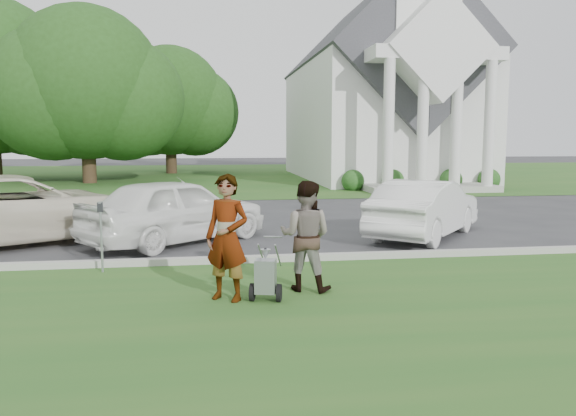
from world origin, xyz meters
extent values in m
plane|color=#333335|center=(0.00, 0.00, 0.00)|extent=(120.00, 120.00, 0.00)
cube|color=#26571E|center=(0.00, -3.00, 0.01)|extent=(80.00, 7.00, 0.01)
cube|color=#26571E|center=(0.00, 27.00, 0.01)|extent=(80.00, 30.00, 0.01)
cube|color=#9E9E93|center=(0.00, 0.55, 0.07)|extent=(80.00, 0.18, 0.15)
cube|color=white|center=(9.00, 24.00, 3.50)|extent=(9.00, 16.00, 7.00)
cube|color=#38383D|center=(9.00, 24.00, 7.00)|extent=(9.19, 17.00, 9.19)
cube|color=#9E9E93|center=(9.00, 14.80, 0.15)|extent=(6.20, 2.60, 0.30)
cylinder|color=white|center=(6.60, 13.80, 3.00)|extent=(0.50, 0.50, 6.00)
cylinder|color=white|center=(8.20, 13.80, 3.00)|extent=(0.50, 0.50, 6.00)
cylinder|color=white|center=(9.80, 13.80, 3.00)|extent=(0.50, 0.50, 6.00)
cylinder|color=white|center=(11.40, 13.80, 3.00)|extent=(0.50, 0.50, 6.00)
cube|color=white|center=(9.00, 14.60, 6.30)|extent=(6.20, 2.00, 0.60)
cube|color=white|center=(9.00, 14.60, 6.60)|extent=(5.09, 2.20, 5.09)
sphere|color=#1E4C19|center=(5.50, 15.70, 0.45)|extent=(1.10, 1.10, 1.10)
sphere|color=#1E4C19|center=(7.50, 15.70, 0.45)|extent=(1.10, 1.10, 1.10)
sphere|color=#1E4C19|center=(10.50, 15.70, 0.45)|extent=(1.10, 1.10, 1.10)
sphere|color=#1E4C19|center=(12.50, 15.70, 0.45)|extent=(1.10, 1.10, 1.10)
cylinder|color=#332316|center=(-8.00, 22.00, 1.60)|extent=(0.76, 0.76, 3.20)
sphere|color=#214615|center=(-8.00, 22.00, 5.51)|extent=(8.40, 8.40, 8.40)
sphere|color=#214615|center=(-6.11, 22.30, 4.67)|extent=(6.89, 6.89, 6.89)
sphere|color=#214615|center=(-9.68, 21.70, 4.88)|extent=(7.22, 7.22, 7.22)
sphere|color=#214615|center=(-11.93, 25.30, 5.21)|extent=(7.54, 7.54, 7.54)
cylinder|color=#332316|center=(-4.00, 30.00, 1.50)|extent=(0.76, 0.76, 3.00)
sphere|color=#214615|center=(-4.00, 30.00, 5.09)|extent=(7.60, 7.60, 7.60)
sphere|color=#214615|center=(-2.29, 30.30, 4.33)|extent=(6.23, 6.23, 6.23)
sphere|color=#214615|center=(-5.52, 29.70, 4.52)|extent=(6.54, 6.54, 6.54)
cylinder|color=black|center=(-0.76, -2.13, 0.14)|extent=(0.14, 0.29, 0.29)
cylinder|color=black|center=(-0.36, -2.24, 0.14)|extent=(0.14, 0.29, 0.29)
cylinder|color=#2D2D33|center=(-0.56, -2.18, 0.14)|extent=(0.47, 0.15, 0.03)
cube|color=#999CA1|center=(-0.56, -2.18, 0.41)|extent=(0.37, 0.33, 0.52)
cone|color=#999CA1|center=(-0.56, -2.18, 0.75)|extent=(0.20, 0.20, 0.15)
cylinder|color=#2D2D33|center=(-0.56, -2.18, 0.83)|extent=(0.04, 0.04, 0.06)
cylinder|color=#999CA1|center=(-0.57, -1.71, 0.64)|extent=(0.20, 0.69, 0.50)
cylinder|color=#999CA1|center=(-0.32, -1.77, 0.64)|extent=(0.20, 0.69, 0.50)
cylinder|color=#999CA1|center=(-0.36, -1.41, 0.88)|extent=(0.30, 0.10, 0.03)
imported|color=#999999|center=(-1.14, -2.03, 0.98)|extent=(0.86, 0.78, 1.97)
imported|color=#999999|center=(0.16, -1.63, 0.91)|extent=(1.09, 0.98, 1.82)
cylinder|color=#999CA1|center=(-3.42, 0.11, 0.59)|extent=(0.04, 0.04, 1.17)
cube|color=#2D2D33|center=(-3.42, 0.11, 1.25)|extent=(0.10, 0.07, 0.18)
cylinder|color=#999CA1|center=(-3.42, 0.11, 1.34)|extent=(0.09, 0.09, 0.03)
imported|color=beige|center=(-5.95, 3.57, 0.83)|extent=(6.53, 5.42, 1.66)
imported|color=white|center=(-2.20, 3.02, 0.80)|extent=(4.82, 4.47, 1.60)
imported|color=white|center=(4.06, 2.96, 0.73)|extent=(4.08, 4.39, 1.47)
camera|label=1|loc=(-1.41, -10.62, 2.54)|focal=35.00mm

